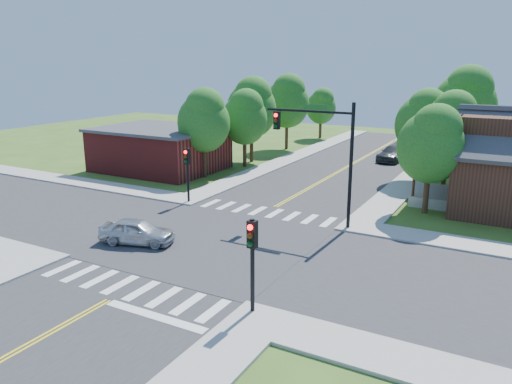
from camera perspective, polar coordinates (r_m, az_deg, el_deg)
The scene contains 25 objects.
ground at distance 26.67m, azimuth -5.07°, elevation -5.83°, with size 100.00×100.00×0.00m, color #3C5A1C.
road_ns at distance 26.66m, azimuth -5.07°, elevation -5.79°, with size 10.00×90.00×0.04m, color #2D2D30.
road_ew at distance 26.66m, azimuth -5.07°, elevation -5.78°, with size 90.00×10.00×0.04m, color #2D2D30.
intersection_patch at distance 26.67m, azimuth -5.07°, elevation -5.83°, with size 10.20×10.20×0.06m, color #2D2D30.
sidewalk_nw at distance 48.03m, azimuth -10.33°, elevation 3.43°, with size 40.00×40.00×0.14m.
crosswalk_north at distance 31.70m, azimuth 1.16°, elevation -2.30°, with size 8.85×2.00×0.01m.
crosswalk_south at distance 22.20m, azimuth -14.14°, elevation -10.54°, with size 8.85×2.00×0.01m.
centerline at distance 26.65m, azimuth -5.07°, elevation -5.74°, with size 0.30×90.00×0.01m.
stop_bar at distance 19.78m, azimuth -11.45°, elevation -13.84°, with size 4.60×0.45×0.09m, color white.
signal_mast_ne at distance 28.48m, azimuth 7.65°, elevation 5.54°, with size 5.30×0.42×7.20m.
signal_pole_se at distance 18.49m, azimuth -0.45°, elevation -6.51°, with size 0.34×0.42×3.80m.
signal_pole_nw at distance 33.44m, azimuth -7.87°, elevation 3.10°, with size 0.34×0.42×3.80m.
building_nw at distance 44.70m, azimuth -10.92°, elevation 4.92°, with size 10.40×8.40×3.73m.
tree_e_a at distance 32.36m, azimuth 19.48°, elevation 5.37°, with size 4.07×3.87×6.93m.
tree_e_b at distance 39.68m, azimuth 21.33°, elevation 7.23°, with size 4.33×4.11×7.35m.
tree_e_c at distance 46.63m, azimuth 22.79°, elevation 9.48°, with size 5.33×5.07×9.07m.
tree_e_d at distance 55.52m, azimuth 24.03°, elevation 8.46°, with size 3.97×3.78×6.76m.
tree_w_a at distance 40.67m, azimuth -5.97°, elevation 8.31°, with size 4.32×4.10×7.34m.
tree_w_b at distance 46.86m, azimuth -0.47°, elevation 9.79°, with size 4.71×4.48×8.01m.
tree_w_c at distance 53.90m, azimuth 3.63°, elevation 10.47°, with size 4.75×4.51×8.07m.
tree_w_d at distance 62.15m, azimuth 7.50°, elevation 9.81°, with size 3.64×3.46×6.19m.
tree_house at distance 41.13m, azimuth 18.70°, elevation 7.71°, with size 4.33×4.12×7.37m.
tree_bldg at distance 44.74m, azimuth -1.27°, elevation 8.70°, with size 4.13×3.92×7.02m.
car_silver at distance 26.93m, azimuth -13.43°, elevation -4.47°, with size 4.23×2.68×1.34m, color silver.
car_dgrey at distance 49.59m, azimuth 15.46°, elevation 4.26°, with size 2.60×5.20×1.45m, color #303436.
Camera 1 is at (14.02, -20.65, 9.41)m, focal length 35.00 mm.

